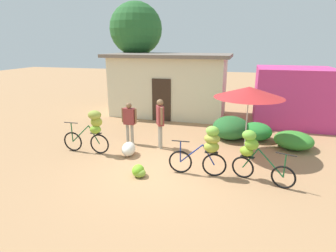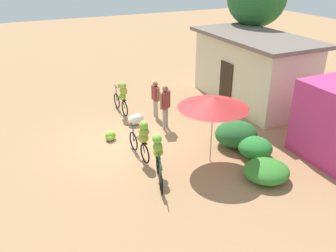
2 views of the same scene
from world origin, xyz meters
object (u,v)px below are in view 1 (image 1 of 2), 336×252
bicycle_center_loaded (253,152)px  building_low (169,84)px  shop_pink (292,96)px  person_vendor (160,118)px  banana_pile_on_ground (139,171)px  market_umbrella (249,92)px  tree_behind_building (136,30)px  bicycle_leftmost (92,128)px  produce_sack (129,149)px  bicycle_near_pile (207,147)px  person_bystander (129,119)px

bicycle_center_loaded → building_low: bearing=122.2°
shop_pink → person_vendor: bearing=-136.7°
banana_pile_on_ground → market_umbrella: bearing=42.4°
tree_behind_building → bicycle_leftmost: tree_behind_building is taller
building_low → tree_behind_building: 4.08m
person_vendor → produce_sack: bearing=-130.7°
tree_behind_building → person_vendor: tree_behind_building is taller
building_low → bicycle_leftmost: size_ratio=3.62×
bicycle_near_pile → bicycle_center_loaded: 1.21m
building_low → banana_pile_on_ground: size_ratio=14.38×
shop_pink → bicycle_center_loaded: shop_pink is taller
tree_behind_building → produce_sack: tree_behind_building is taller
shop_pink → bicycle_leftmost: size_ratio=1.91×
tree_behind_building → market_umbrella: size_ratio=2.58×
market_umbrella → person_vendor: 3.06m
bicycle_leftmost → person_vendor: person_vendor is taller
market_umbrella → banana_pile_on_ground: market_umbrella is taller
bicycle_leftmost → produce_sack: (1.20, 0.14, -0.68)m
shop_pink → person_vendor: (-4.85, -4.57, -0.19)m
bicycle_near_pile → produce_sack: bicycle_near_pile is taller
person_vendor → person_bystander: 1.21m
bicycle_center_loaded → person_bystander: (-4.27, 1.77, 0.13)m
tree_behind_building → banana_pile_on_ground: bearing=-68.6°
building_low → bicycle_center_loaded: (4.05, -6.44, -0.75)m
person_bystander → bicycle_leftmost: bearing=-124.1°
person_bystander → person_vendor: bearing=-5.3°
shop_pink → market_umbrella: 4.77m
building_low → tree_behind_building: size_ratio=1.04×
bicycle_near_pile → tree_behind_building: bearing=122.5°
person_vendor → market_umbrella: bearing=6.0°
tree_behind_building → banana_pile_on_ground: tree_behind_building is taller
market_umbrella → tree_behind_building: bearing=135.0°
bicycle_near_pile → banana_pile_on_ground: (-1.80, -0.57, -0.70)m
banana_pile_on_ground → tree_behind_building: bearing=111.4°
shop_pink → produce_sack: bearing=-135.8°
bicycle_leftmost → produce_sack: 1.38m
bicycle_leftmost → bicycle_near_pile: bicycle_leftmost is taller
bicycle_center_loaded → bicycle_near_pile: bearing=-178.1°
bicycle_near_pile → produce_sack: 2.85m
tree_behind_building → person_vendor: bearing=-62.6°
person_bystander → bicycle_near_pile: bearing=-30.5°
building_low → person_bystander: size_ratio=3.94×
tree_behind_building → person_vendor: (3.40, -6.57, -3.23)m
bicycle_leftmost → banana_pile_on_ground: size_ratio=3.98×
building_low → banana_pile_on_ground: bearing=-81.6°
building_low → shop_pink: (5.83, -0.21, -0.29)m
person_vendor → person_bystander: person_vendor is taller
tree_behind_building → banana_pile_on_ground: (3.46, -8.84, -4.16)m
building_low → bicycle_near_pile: (2.84, -6.48, -0.71)m
market_umbrella → building_low: bearing=130.7°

